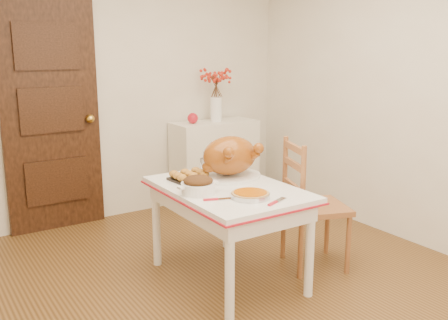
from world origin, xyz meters
TOP-DOWN VIEW (x-y plane):
  - floor at (0.00, 0.00)m, footprint 3.50×4.00m
  - wall_back at (0.00, 2.00)m, footprint 3.50×0.00m
  - wall_right at (1.75, 0.00)m, footprint 0.00×4.00m
  - door_back at (-0.70, 1.97)m, footprint 0.85×0.06m
  - sideboard at (0.90, 1.78)m, footprint 0.89×0.39m
  - kitchen_table at (0.03, 0.21)m, footprint 0.80×1.17m
  - chair_oak at (0.72, 0.05)m, footprint 0.56×0.56m
  - berry_vase at (0.92, 1.78)m, footprint 0.27×0.27m
  - apple at (0.64, 1.78)m, footprint 0.11×0.11m
  - turkey_platter at (0.16, 0.40)m, footprint 0.57×0.51m
  - pumpkin_pie at (0.00, -0.08)m, footprint 0.31×0.31m
  - stuffing_dish at (-0.23, 0.19)m, footprint 0.35×0.31m
  - rolls_tray at (-0.11, 0.52)m, footprint 0.28×0.23m
  - pie_server at (0.09, -0.25)m, footprint 0.21×0.13m
  - carving_knife at (-0.16, -0.02)m, footprint 0.27×0.15m
  - drinking_glass at (0.10, 0.66)m, footprint 0.08×0.08m
  - shaker_pair at (0.26, 0.64)m, footprint 0.10×0.06m

SIDE VIEW (x-z plane):
  - floor at x=0.00m, z-range 0.00..0.00m
  - kitchen_table at x=0.03m, z-range 0.00..0.70m
  - sideboard at x=0.90m, z-range 0.00..0.89m
  - chair_oak at x=0.72m, z-range 0.00..0.98m
  - pie_server at x=0.09m, z-range 0.70..0.71m
  - carving_knife at x=-0.16m, z-range 0.70..0.71m
  - pumpkin_pie at x=0.00m, z-range 0.70..0.75m
  - rolls_tray at x=-0.11m, z-range 0.70..0.77m
  - shaker_pair at x=0.26m, z-range 0.70..0.79m
  - drinking_glass at x=0.10m, z-range 0.70..0.80m
  - stuffing_dish at x=-0.23m, z-range 0.70..0.81m
  - turkey_platter at x=0.16m, z-range 0.70..1.00m
  - apple at x=0.64m, z-range 0.89..1.00m
  - door_back at x=-0.70m, z-range 0.00..2.06m
  - berry_vase at x=0.92m, z-range 0.89..1.41m
  - wall_back at x=0.00m, z-range 0.00..2.50m
  - wall_right at x=1.75m, z-range 0.00..2.50m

